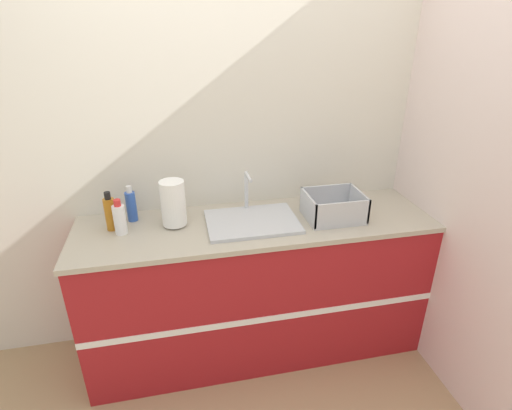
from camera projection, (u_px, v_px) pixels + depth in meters
ground_plane at (267, 376)px, 2.48m from camera, size 12.00×12.00×0.00m
wall_back at (246, 146)px, 2.47m from camera, size 4.47×0.06×2.60m
wall_right at (431, 150)px, 2.38m from camera, size 0.06×2.58×2.60m
counter_cabinet at (257, 287)px, 2.53m from camera, size 2.10×0.60×0.94m
sink at (252, 220)px, 2.31m from camera, size 0.52×0.38×0.26m
paper_towel_roll at (173, 203)px, 2.24m from camera, size 0.14×0.14×0.27m
dish_rack at (333, 209)px, 2.36m from camera, size 0.33×0.27×0.16m
bottle_blue at (131, 205)px, 2.31m from camera, size 0.06×0.06×0.22m
bottle_white_spray at (120, 219)px, 2.17m from camera, size 0.07×0.07×0.20m
bottle_amber at (110, 213)px, 2.21m from camera, size 0.06×0.06×0.23m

